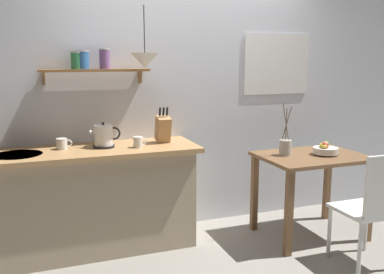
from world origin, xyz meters
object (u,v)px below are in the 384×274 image
object	(u,v)px
fruit_bowl	(325,149)
electric_kettle	(104,136)
dining_table	(312,169)
coffee_mug_spare	(138,142)
twig_vase	(285,147)
dining_chair_near	(373,205)
pendant_lamp	(145,60)
knife_block	(163,129)
coffee_mug_by_sink	(62,144)

from	to	relation	value
fruit_bowl	electric_kettle	world-z (taller)	electric_kettle
dining_table	electric_kettle	size ratio (longest dim) A/B	3.68
dining_table	coffee_mug_spare	size ratio (longest dim) A/B	8.05
twig_vase	electric_kettle	distance (m)	1.61
dining_chair_near	twig_vase	xyz separation A→B (m)	(-0.31, 0.78, 0.32)
fruit_bowl	pendant_lamp	bearing A→B (deg)	166.43
knife_block	coffee_mug_spare	bearing A→B (deg)	-152.97
coffee_mug_by_sink	coffee_mug_spare	world-z (taller)	coffee_mug_spare
dining_chair_near	pendant_lamp	distance (m)	2.15
dining_table	pendant_lamp	bearing A→B (deg)	166.73
dining_table	pendant_lamp	xyz separation A→B (m)	(-1.46, 0.34, 0.98)
twig_vase	coffee_mug_by_sink	world-z (taller)	twig_vase
dining_table	twig_vase	size ratio (longest dim) A/B	1.99
knife_block	pendant_lamp	world-z (taller)	pendant_lamp
knife_block	pendant_lamp	distance (m)	0.62
fruit_bowl	pendant_lamp	distance (m)	1.80
dining_chair_near	dining_table	bearing A→B (deg)	95.34
electric_kettle	twig_vase	bearing A→B (deg)	-11.10
pendant_lamp	coffee_mug_by_sink	bearing A→B (deg)	172.97
electric_kettle	coffee_mug_by_sink	distance (m)	0.34
dining_table	coffee_mug_by_sink	size ratio (longest dim) A/B	7.38
dining_table	coffee_mug_spare	xyz separation A→B (m)	(-1.54, 0.28, 0.31)
twig_vase	dining_chair_near	bearing A→B (deg)	-68.61
dining_table	dining_chair_near	bearing A→B (deg)	-84.66
fruit_bowl	knife_block	world-z (taller)	knife_block
dining_chair_near	electric_kettle	distance (m)	2.22
fruit_bowl	twig_vase	size ratio (longest dim) A/B	0.47
dining_table	knife_block	size ratio (longest dim) A/B	2.96
fruit_bowl	coffee_mug_spare	bearing A→B (deg)	169.16
dining_chair_near	knife_block	size ratio (longest dim) A/B	2.96
dining_table	knife_block	world-z (taller)	knife_block
dining_chair_near	coffee_mug_spare	distance (m)	1.94
fruit_bowl	pendant_lamp	size ratio (longest dim) A/B	0.44
dining_table	knife_block	bearing A→B (deg)	162.29
electric_kettle	coffee_mug_by_sink	xyz separation A→B (m)	(-0.34, 0.04, -0.05)
pendant_lamp	coffee_mug_spare	bearing A→B (deg)	-143.86
fruit_bowl	pendant_lamp	xyz separation A→B (m)	(-1.57, 0.38, 0.80)
electric_kettle	pendant_lamp	xyz separation A→B (m)	(0.35, -0.04, 0.63)
dining_chair_near	coffee_mug_by_sink	world-z (taller)	coffee_mug_by_sink
dining_table	twig_vase	bearing A→B (deg)	162.44
knife_block	coffee_mug_spare	xyz separation A→B (m)	(-0.25, -0.13, -0.08)
coffee_mug_spare	twig_vase	bearing A→B (deg)	-8.97
electric_kettle	dining_table	bearing A→B (deg)	-11.97
knife_block	pendant_lamp	bearing A→B (deg)	-158.21
knife_block	dining_chair_near	bearing A→B (deg)	-39.51
twig_vase	pendant_lamp	xyz separation A→B (m)	(-1.22, 0.27, 0.77)
dining_chair_near	coffee_mug_by_sink	bearing A→B (deg)	152.86
fruit_bowl	coffee_mug_by_sink	size ratio (longest dim) A/B	1.76
fruit_bowl	twig_vase	distance (m)	0.37
dining_table	coffee_mug_by_sink	bearing A→B (deg)	168.71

